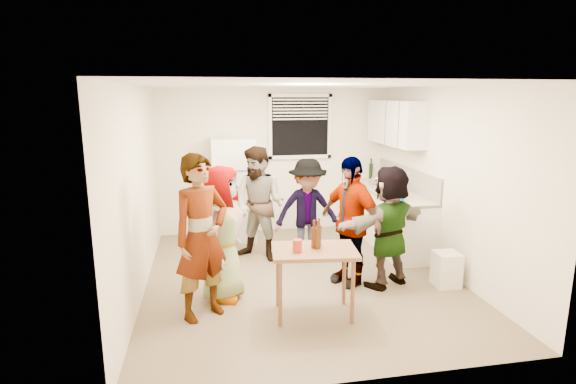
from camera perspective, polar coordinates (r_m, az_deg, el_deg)
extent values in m
cube|color=white|center=(7.53, -6.94, 0.35)|extent=(0.70, 0.70, 1.70)
cube|color=white|center=(7.49, 12.62, -3.22)|extent=(0.60, 2.20, 0.86)
cube|color=beige|center=(7.38, 12.78, 0.15)|extent=(0.64, 2.22, 0.04)
cube|color=beige|center=(7.46, 14.87, 1.73)|extent=(0.03, 2.20, 0.36)
cube|color=white|center=(7.48, 13.49, 8.55)|extent=(0.34, 1.60, 0.70)
cylinder|color=white|center=(7.07, 13.71, -0.26)|extent=(0.13, 0.13, 0.28)
cylinder|color=black|center=(8.30, 10.43, 1.69)|extent=(0.07, 0.07, 0.28)
cylinder|color=#47230C|center=(6.74, 14.26, -0.90)|extent=(0.06, 0.06, 0.23)
cylinder|color=#0A4CBA|center=(6.63, 14.05, -1.10)|extent=(0.10, 0.10, 0.13)
cube|color=tan|center=(8.03, 12.47, 1.81)|extent=(0.02, 0.18, 0.15)
cube|color=white|center=(6.11, 19.50, -8.97)|extent=(0.31, 0.31, 0.44)
cylinder|color=#47230C|center=(4.88, 3.79, -7.19)|extent=(0.06, 0.06, 0.23)
cylinder|color=#AF2C22|center=(4.78, 1.19, -7.56)|extent=(0.10, 0.10, 0.13)
imported|color=gray|center=(5.61, -8.13, -13.07)|extent=(1.77, 1.28, 0.51)
imported|color=#141933|center=(5.23, -10.51, -15.12)|extent=(1.54, 1.86, 0.43)
imported|color=brown|center=(6.75, -3.56, -8.48)|extent=(1.63, 1.83, 0.63)
imported|color=#3B3B40|center=(6.71, 2.43, -8.62)|extent=(1.03, 1.54, 0.56)
imported|color=black|center=(6.01, 7.61, -11.25)|extent=(1.91, 1.63, 0.40)
imported|color=#EB7D51|center=(6.02, 12.36, -11.38)|extent=(1.94, 2.00, 0.46)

